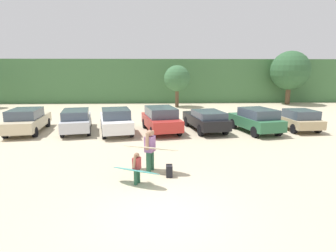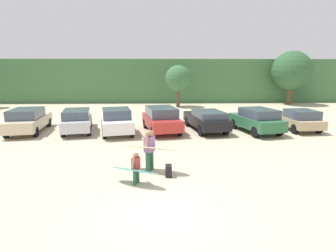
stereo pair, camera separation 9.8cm
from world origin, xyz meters
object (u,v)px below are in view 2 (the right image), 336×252
object	(u,v)px
parked_car_silver	(77,120)
parked_car_white	(116,120)
parked_car_red	(161,119)
parked_car_champagne	(28,120)
person_adult	(149,148)
parked_car_tan	(297,119)
parked_car_black	(206,119)
surfboard_cream	(150,148)
person_child	(136,166)
parked_car_forest_green	(257,120)
surfboard_teal	(135,170)
backpack_dropped	(169,171)

from	to	relation	value
parked_car_silver	parked_car_white	distance (m)	2.66
parked_car_red	parked_car_champagne	bearing A→B (deg)	76.33
parked_car_white	person_adult	distance (m)	7.28
parked_car_tan	person_adult	distance (m)	12.26
parked_car_black	surfboard_cream	bearing A→B (deg)	144.43
parked_car_tan	person_child	distance (m)	13.39
parked_car_black	person_adult	size ratio (longest dim) A/B	2.86
parked_car_white	parked_car_tan	world-z (taller)	parked_car_white
parked_car_white	parked_car_black	xyz separation A→B (m)	(5.91, 0.42, -0.05)
parked_car_forest_green	surfboard_cream	world-z (taller)	parked_car_forest_green
parked_car_red	person_child	bearing A→B (deg)	160.89
parked_car_black	surfboard_teal	xyz separation A→B (m)	(-4.00, -8.67, -0.23)
parked_car_tan	surfboard_cream	bearing A→B (deg)	122.71
backpack_dropped	person_adult	bearing A→B (deg)	139.53
parked_car_champagne	surfboard_teal	distance (m)	11.55
person_adult	parked_car_white	bearing A→B (deg)	-45.73
parked_car_silver	parked_car_white	xyz separation A→B (m)	(2.63, -0.44, 0.03)
parked_car_red	parked_car_black	xyz separation A→B (m)	(2.99, 0.24, -0.09)
parked_car_champagne	parked_car_silver	size ratio (longest dim) A/B	1.01
parked_car_white	parked_car_forest_green	bearing A→B (deg)	-103.96
parked_car_silver	parked_car_red	xyz separation A→B (m)	(5.54, -0.26, 0.07)
person_child	surfboard_cream	size ratio (longest dim) A/B	0.47
surfboard_cream	backpack_dropped	world-z (taller)	surfboard_cream
parked_car_red	person_adult	size ratio (longest dim) A/B	2.68
parked_car_forest_green	person_child	bearing A→B (deg)	124.98
parked_car_silver	parked_car_red	world-z (taller)	parked_car_red
parked_car_red	parked_car_tan	xyz separation A→B (m)	(9.23, 0.35, -0.14)
parked_car_champagne	person_child	xyz separation A→B (m)	(7.73, -8.51, -0.15)
parked_car_champagne	person_child	bearing A→B (deg)	-145.61
parked_car_white	surfboard_cream	xyz separation A→B (m)	(2.41, -6.96, 0.16)
parked_car_red	parked_car_tan	world-z (taller)	parked_car_red
parked_car_black	parked_car_forest_green	world-z (taller)	parked_car_forest_green
person_child	backpack_dropped	bearing A→B (deg)	-126.88
person_child	parked_car_champagne	bearing A→B (deg)	-22.61
parked_car_red	backpack_dropped	size ratio (longest dim) A/B	10.09
parked_car_black	parked_car_tan	bearing A→B (deg)	-99.11
parked_car_white	surfboard_cream	distance (m)	7.36
backpack_dropped	person_child	bearing A→B (deg)	-152.02
parked_car_tan	person_child	size ratio (longest dim) A/B	3.59
parked_car_champagne	surfboard_teal	bearing A→B (deg)	-146.12
parked_car_forest_green	parked_car_tan	world-z (taller)	parked_car_forest_green
parked_car_silver	parked_car_red	bearing A→B (deg)	-105.04
parked_car_red	backpack_dropped	xyz separation A→B (m)	(0.22, -7.70, -0.64)
surfboard_cream	parked_car_champagne	bearing A→B (deg)	-22.12
person_child	parked_car_forest_green	bearing A→B (deg)	-106.86
parked_car_silver	person_adult	world-z (taller)	person_adult
parked_car_red	parked_car_forest_green	size ratio (longest dim) A/B	1.05
surfboard_teal	parked_car_champagne	bearing A→B (deg)	-23.25
parked_car_red	backpack_dropped	world-z (taller)	parked_car_red
parked_car_champagne	backpack_dropped	bearing A→B (deg)	-139.34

